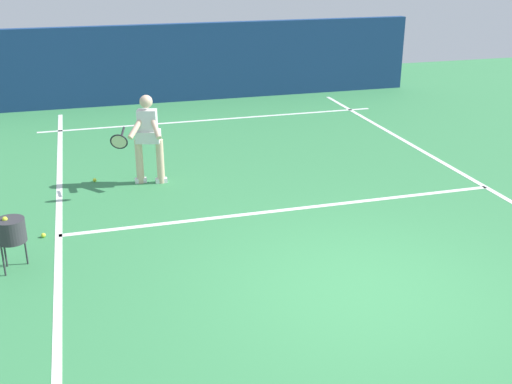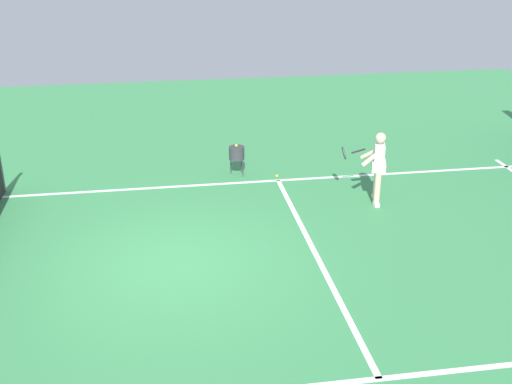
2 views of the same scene
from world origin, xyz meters
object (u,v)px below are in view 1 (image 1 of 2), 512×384
at_px(tennis_ball_mid, 43,235).
at_px(ball_hopper, 11,231).
at_px(tennis_player, 147,136).
at_px(tennis_ball_near, 95,180).

xyz_separation_m(tennis_ball_mid, ball_hopper, (0.30, 0.90, 0.51)).
bearing_deg(tennis_ball_mid, tennis_player, -134.18).
xyz_separation_m(tennis_player, tennis_ball_near, (0.93, -0.33, -0.81)).
bearing_deg(tennis_ball_near, tennis_player, 160.31).
bearing_deg(tennis_player, ball_hopper, 52.85).
bearing_deg(ball_hopper, tennis_ball_mid, -108.52).
height_order(tennis_ball_near, ball_hopper, ball_hopper).
bearing_deg(tennis_ball_mid, ball_hopper, 71.48).
distance_m(tennis_player, tennis_ball_near, 1.28).
relative_size(tennis_ball_mid, ball_hopper, 0.09).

